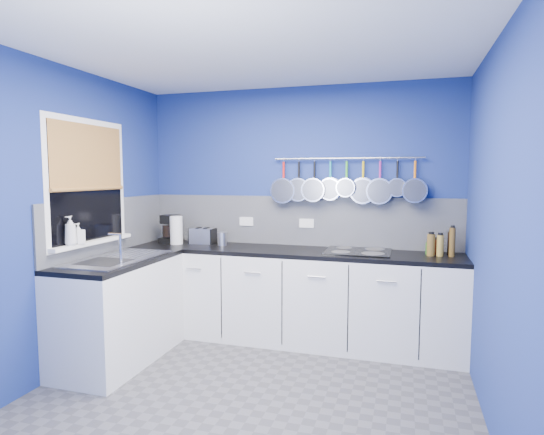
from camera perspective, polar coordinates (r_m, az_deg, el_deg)
The scene contains 43 objects.
floor at distance 3.54m, azimuth -2.92°, elevation -21.95°, with size 3.20×3.00×0.02m, color #47474C.
ceiling at distance 3.27m, azimuth -3.15°, elevation 21.26°, with size 3.20×3.00×0.02m, color white.
wall_back at distance 4.61m, azimuth 3.31°, elevation 0.83°, with size 3.20×0.02×2.50m, color navy.
wall_front at distance 1.83m, azimuth -19.26°, elevation -6.40°, with size 3.20×0.02×2.50m, color navy.
wall_left at distance 4.00m, azimuth -25.28°, elevation -0.36°, with size 0.02×3.00×2.50m, color navy.
wall_right at distance 3.03m, azimuth 26.98°, elevation -2.12°, with size 0.02×3.00×2.50m, color navy.
backsplash_back at distance 4.60m, azimuth 3.24°, elevation -0.43°, with size 3.20×0.02×0.50m, color gray.
backsplash_left at distance 4.46m, azimuth -19.87°, elevation -0.92°, with size 0.02×1.80×0.50m, color gray.
cabinet_run_back at distance 4.45m, azimuth 2.31°, elevation -10.05°, with size 3.20×0.60×0.86m, color silver.
worktop_back at distance 4.36m, azimuth 2.34°, elevation -4.34°, with size 3.20×0.60×0.04m, color black.
cabinet_run_left at distance 4.20m, azimuth -18.81°, elevation -11.31°, with size 0.60×1.20×0.86m, color silver.
worktop_left at distance 4.09m, azimuth -19.00°, elevation -5.26°, with size 0.60×1.20×0.04m, color black.
window_frame at distance 4.19m, azimuth -22.34°, elevation 4.09°, with size 0.01×1.00×1.10m, color white.
window_glass at distance 4.19m, azimuth -22.29°, elevation 4.09°, with size 0.01×0.90×1.00m, color black.
bamboo_blind at distance 4.19m, azimuth -22.31°, elevation 7.17°, with size 0.01×0.90×0.55m, color #AC763E.
window_sill at distance 4.22m, azimuth -21.83°, elevation -2.91°, with size 0.10×0.98×0.03m, color white.
sink_unit at distance 4.09m, azimuth -19.01°, elevation -4.93°, with size 0.50×0.95×0.01m, color silver.
mixer_tap at distance 3.83m, azimuth -18.69°, elevation -3.69°, with size 0.12×0.08×0.26m, color silver, non-canonical shape.
socket_left at distance 4.74m, azimuth -3.27°, elevation -0.49°, with size 0.15×0.01×0.09m, color white.
socket_right at distance 4.56m, azimuth 4.42°, elevation -0.73°, with size 0.15×0.01×0.09m, color white.
pot_rail at distance 4.45m, azimuth 9.50°, elevation 7.44°, with size 0.02×0.02×1.45m, color silver.
soap_bottle_a at distance 3.97m, azimuth -24.24°, elevation -1.54°, with size 0.09×0.09×0.24m, color white.
soap_bottle_b at distance 4.04m, azimuth -23.40°, elevation -1.87°, with size 0.08×0.08×0.17m, color white.
paper_towel at distance 4.77m, azimuth -12.07°, elevation -1.58°, with size 0.13×0.13×0.29m, color white.
coffee_maker at distance 4.87m, azimuth -12.88°, elevation -1.43°, with size 0.17×0.19×0.30m, color black, non-canonical shape.
toaster at distance 4.77m, azimuth -8.81°, elevation -2.33°, with size 0.25×0.14×0.16m, color silver.
canister at distance 4.61m, azimuth -6.36°, elevation -2.72°, with size 0.09×0.09×0.14m, color silver.
hob at distance 4.29m, azimuth 10.89°, elevation -4.23°, with size 0.60×0.53×0.01m, color black.
pan_0 at distance 4.56m, azimuth 1.47°, elevation 4.64°, with size 0.26×0.08×0.45m, color silver, non-canonical shape.
pan_1 at distance 4.52m, azimuth 3.42°, elevation 4.76°, with size 0.24×0.07×0.43m, color silver, non-canonical shape.
pan_2 at distance 4.49m, azimuth 5.40°, elevation 4.75°, with size 0.24×0.11×0.43m, color silver, non-canonical shape.
pan_3 at distance 4.46m, azimuth 7.41°, elevation 4.83°, with size 0.22×0.07×0.41m, color silver, non-canonical shape.
pan_4 at distance 4.44m, azimuth 9.44°, elevation 5.02°, with size 0.19×0.11×0.38m, color silver, non-canonical shape.
pan_5 at distance 4.42m, azimuth 11.49°, elevation 4.58°, with size 0.25×0.06×0.44m, color silver, non-canonical shape.
pan_6 at distance 4.41m, azimuth 13.55°, elevation 4.52°, with size 0.25×0.08×0.44m, color silver, non-canonical shape.
pan_7 at distance 4.40m, azimuth 15.63°, elevation 4.94°, with size 0.18×0.08×0.37m, color silver, non-canonical shape.
pan_8 at distance 4.40m, azimuth 17.69°, elevation 4.55°, with size 0.23×0.12×0.42m, color silver, non-canonical shape.
condiment_0 at distance 4.33m, azimuth 21.77°, elevation -3.10°, with size 0.06×0.06×0.21m, color black.
condiment_1 at distance 4.34m, azimuth 20.28°, elevation -3.52°, with size 0.06×0.06×0.14m, color #4C190C.
condiment_2 at distance 4.33m, azimuth 19.28°, elevation -3.73°, with size 0.05×0.05×0.11m, color #265919.
condiment_3 at distance 4.26m, azimuth 21.92°, elevation -2.93°, with size 0.05×0.05×0.26m, color brown.
condiment_4 at distance 4.25m, azimuth 20.58°, elevation -3.37°, with size 0.06×0.06×0.19m, color olive.
condiment_5 at distance 4.24m, azimuth 19.55°, elevation -3.31°, with size 0.07×0.07×0.19m, color brown.
Camera 1 is at (1.06, -2.96, 1.62)m, focal length 29.63 mm.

